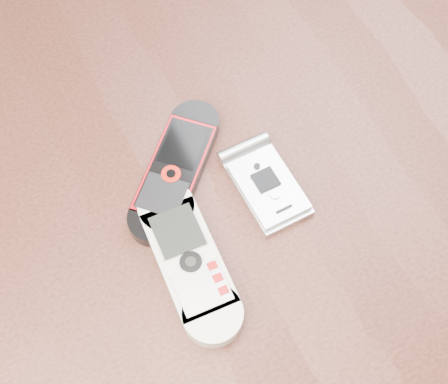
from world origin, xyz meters
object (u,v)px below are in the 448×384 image
at_px(nokia_black_red, 175,170).
at_px(motorola_razr, 267,185).
at_px(table, 220,247).
at_px(nokia_white, 189,260).

distance_m(nokia_black_red, motorola_razr, 0.08).
relative_size(table, nokia_black_red, 8.22).
bearing_deg(motorola_razr, table, 166.02).
bearing_deg(nokia_white, nokia_black_red, 75.89).
height_order(table, nokia_white, nokia_white).
distance_m(table, motorola_razr, 0.12).
height_order(table, motorola_razr, motorola_razr).
height_order(nokia_black_red, motorola_razr, same).
bearing_deg(nokia_white, table, 44.21).
height_order(nokia_white, motorola_razr, nokia_white).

